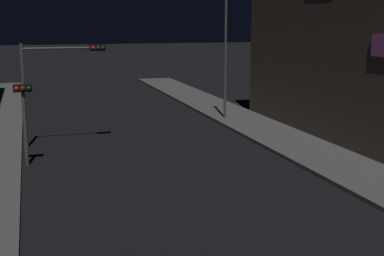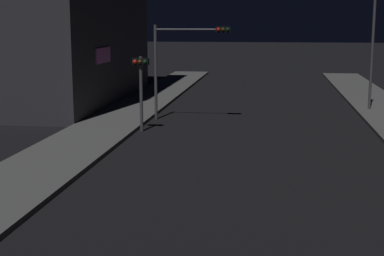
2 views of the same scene
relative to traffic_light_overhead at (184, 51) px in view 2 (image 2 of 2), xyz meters
The scene contains 4 objects.
sidewalk_left 5.88m from the traffic_light_overhead, 140.78° to the right, with size 3.44×63.02×0.18m, color #4C4C4C.
traffic_light_overhead is the anchor object (origin of this frame).
traffic_light_left_kerb 4.11m from the traffic_light_overhead, 113.65° to the right, with size 0.80×0.42×3.68m.
street_lamp_far_block 11.42m from the traffic_light_overhead, 21.86° to the left, with size 0.37×0.37×8.53m.
Camera 2 is at (0.81, 1.15, 5.40)m, focal length 54.43 mm.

